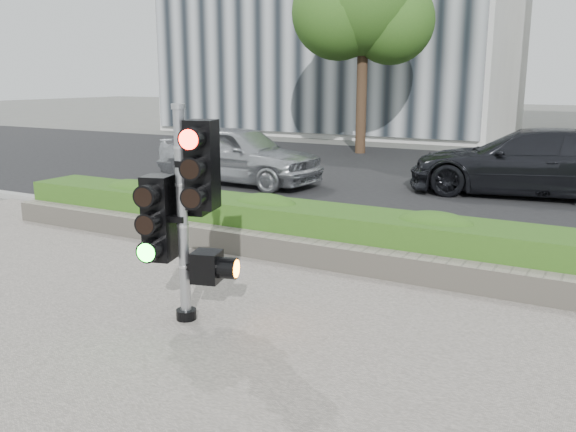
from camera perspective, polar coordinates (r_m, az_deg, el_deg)
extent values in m
plane|color=#51514C|center=(7.11, -4.33, -8.86)|extent=(120.00, 120.00, 0.00)
cube|color=#9E9389|center=(5.40, -19.66, -16.85)|extent=(16.00, 11.00, 0.03)
cube|color=black|center=(16.15, 15.49, 3.06)|extent=(60.00, 13.00, 0.02)
cube|color=gray|center=(9.74, 5.86, -2.49)|extent=(60.00, 0.25, 0.12)
cube|color=gray|center=(8.61, 2.59, -3.53)|extent=(12.00, 0.32, 0.34)
cube|color=#4D8A2A|center=(9.13, 4.42, -1.49)|extent=(12.00, 1.00, 0.68)
cylinder|color=black|center=(21.61, 6.89, 11.14)|extent=(0.36, 0.36, 4.03)
sphere|color=#205016|center=(21.71, 9.67, 17.54)|extent=(2.88, 2.88, 2.88)
sphere|color=#205016|center=(21.60, 4.78, 18.46)|extent=(3.17, 3.17, 3.17)
cylinder|color=black|center=(6.87, -9.49, -9.05)|extent=(0.22, 0.22, 0.11)
cylinder|color=gray|center=(6.54, -9.84, -0.20)|extent=(0.12, 0.12, 2.28)
cylinder|color=gray|center=(6.39, -10.25, 10.06)|extent=(0.14, 0.14, 0.06)
cube|color=#FF1107|center=(6.31, -8.02, 4.78)|extent=(0.35, 0.35, 0.91)
cube|color=#14E51E|center=(6.62, -11.99, -0.19)|extent=(0.35, 0.35, 0.91)
cube|color=black|center=(6.70, -8.81, 2.81)|extent=(0.35, 0.35, 0.62)
cube|color=orange|center=(6.62, -7.60, -4.71)|extent=(0.35, 0.35, 0.33)
imported|color=#A8ABB0|center=(15.31, -4.64, 5.78)|extent=(4.38, 1.95, 1.46)
imported|color=black|center=(14.73, 21.61, 4.73)|extent=(5.42, 2.72, 1.51)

